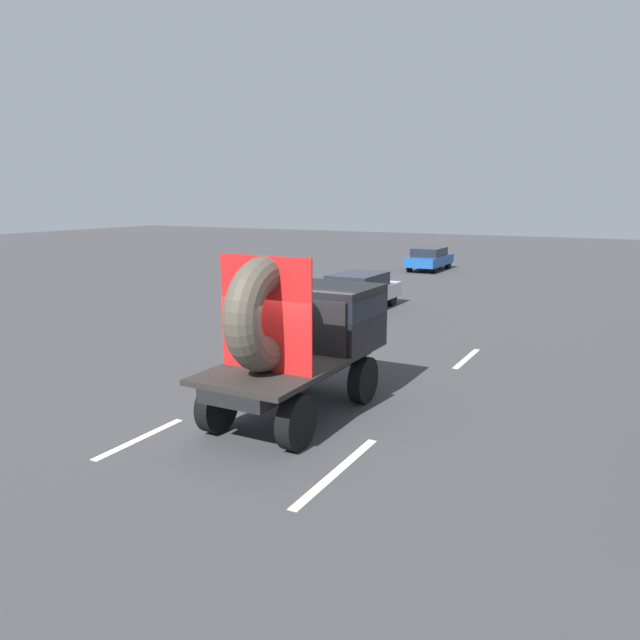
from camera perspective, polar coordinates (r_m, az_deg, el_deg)
ground_plane at (r=12.06m, az=-4.68°, el=-9.34°), size 120.00×120.00×0.00m
flatbed_truck at (r=12.15m, az=-1.36°, el=-0.87°), size 2.02×4.48×3.27m
distant_sedan at (r=23.35m, az=3.63°, el=2.80°), size 1.85×4.32×1.41m
lane_dash_left_near at (r=11.62m, az=-16.53°, el=-10.60°), size 0.16×2.13×0.01m
lane_dash_left_far at (r=18.21m, az=2.27°, el=-2.09°), size 0.16×2.63×0.01m
lane_dash_right_near at (r=9.95m, az=1.63°, el=-13.97°), size 0.16×2.83×0.01m
lane_dash_right_far at (r=16.86m, az=13.60°, el=-3.52°), size 0.16×2.24×0.01m
oncoming_car at (r=36.58m, az=10.22°, el=5.73°), size 1.75×4.08×1.33m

